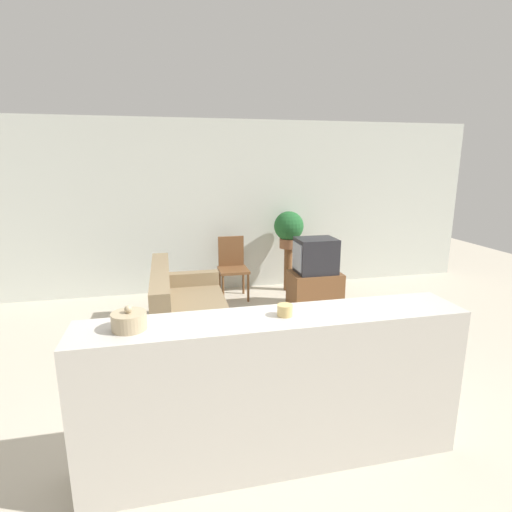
{
  "coord_description": "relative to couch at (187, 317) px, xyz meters",
  "views": [
    {
      "loc": [
        -0.67,
        -2.92,
        2.07
      ],
      "look_at": [
        0.46,
        2.06,
        0.85
      ],
      "focal_mm": 28.0,
      "sensor_mm": 36.0,
      "label": 1
    }
  ],
  "objects": [
    {
      "name": "television",
      "position": [
        1.85,
        0.72,
        0.47
      ],
      "size": [
        0.56,
        0.44,
        0.49
      ],
      "color": "#232328",
      "rests_on": "tv_stand"
    },
    {
      "name": "couch",
      "position": [
        0.0,
        0.0,
        0.0
      ],
      "size": [
        0.85,
        1.73,
        0.88
      ],
      "color": "#847051",
      "rests_on": "ground_plane"
    },
    {
      "name": "ground_plane",
      "position": [
        0.49,
        -1.5,
        -0.31
      ],
      "size": [
        14.0,
        14.0,
        0.0
      ],
      "primitive_type": "plane",
      "color": "beige"
    },
    {
      "name": "plant_stand",
      "position": [
        1.72,
        1.59,
        0.05
      ],
      "size": [
        0.13,
        0.13,
        0.71
      ],
      "color": "brown",
      "rests_on": "ground_plane"
    },
    {
      "name": "tv_stand",
      "position": [
        1.86,
        0.72,
        -0.04
      ],
      "size": [
        0.71,
        0.51,
        0.53
      ],
      "color": "brown",
      "rests_on": "ground_plane"
    },
    {
      "name": "candle_jar",
      "position": [
        0.55,
        -2.07,
        0.81
      ],
      "size": [
        0.1,
        0.1,
        0.08
      ],
      "color": "tan",
      "rests_on": "foreground_counter"
    },
    {
      "name": "decorative_bowl",
      "position": [
        -0.43,
        -2.07,
        0.83
      ],
      "size": [
        0.21,
        0.21,
        0.15
      ],
      "color": "tan",
      "rests_on": "foreground_counter"
    },
    {
      "name": "potted_plant",
      "position": [
        1.72,
        1.59,
        0.72
      ],
      "size": [
        0.47,
        0.47,
        0.59
      ],
      "color": "#8E5B3D",
      "rests_on": "plant_stand"
    },
    {
      "name": "wall_back",
      "position": [
        0.49,
        1.93,
        1.04
      ],
      "size": [
        9.0,
        0.06,
        2.7
      ],
      "color": "silver",
      "rests_on": "ground_plane"
    },
    {
      "name": "wooden_chair",
      "position": [
        0.78,
        1.44,
        0.22
      ],
      "size": [
        0.44,
        0.44,
        0.94
      ],
      "color": "brown",
      "rests_on": "ground_plane"
    },
    {
      "name": "foreground_counter",
      "position": [
        0.49,
        -2.07,
        0.23
      ],
      "size": [
        2.58,
        0.44,
        1.08
      ],
      "color": "beige",
      "rests_on": "ground_plane"
    }
  ]
}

